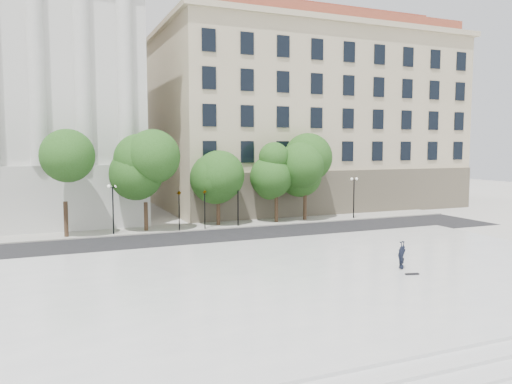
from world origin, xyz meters
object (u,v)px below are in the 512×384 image
(traffic_light_west, at_px, (179,191))
(person_lying, at_px, (401,265))
(traffic_light_east, at_px, (205,191))
(skateboard, at_px, (412,274))

(traffic_light_west, height_order, person_lying, traffic_light_west)
(person_lying, bearing_deg, traffic_light_east, 84.88)
(traffic_light_west, bearing_deg, person_lying, -67.54)
(traffic_light_east, bearing_deg, skateboard, -75.16)
(traffic_light_west, xyz_separation_m, person_lying, (8.36, -20.21, -3.05))
(traffic_light_west, bearing_deg, skateboard, -69.37)
(traffic_light_east, distance_m, skateboard, 22.45)
(person_lying, height_order, skateboard, person_lying)
(person_lying, xyz_separation_m, skateboard, (-0.27, -1.28, -0.19))
(traffic_light_west, xyz_separation_m, skateboard, (8.09, -21.49, -3.24))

